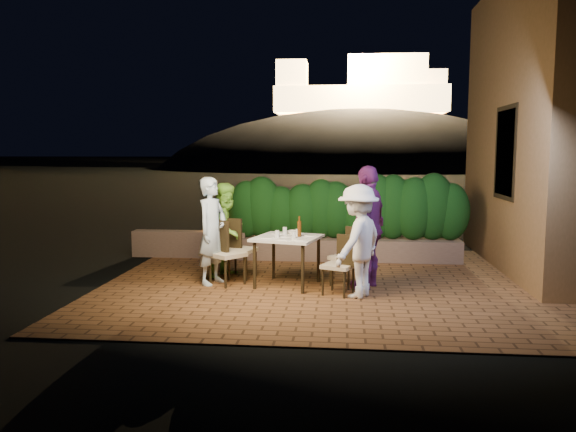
# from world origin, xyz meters

# --- Properties ---
(ground) EXTENTS (400.00, 400.00, 0.00)m
(ground) POSITION_xyz_m (0.00, 0.00, -0.02)
(ground) COLOR black
(ground) RESTS_ON ground
(terrace_floor) EXTENTS (7.00, 6.00, 0.15)m
(terrace_floor) POSITION_xyz_m (0.00, 0.50, -0.07)
(terrace_floor) COLOR brown
(terrace_floor) RESTS_ON ground
(building_wall) EXTENTS (1.60, 5.00, 5.00)m
(building_wall) POSITION_xyz_m (3.60, 2.00, 2.50)
(building_wall) COLOR olive
(building_wall) RESTS_ON ground
(window_pane) EXTENTS (0.08, 1.00, 1.40)m
(window_pane) POSITION_xyz_m (2.82, 1.50, 2.00)
(window_pane) COLOR black
(window_pane) RESTS_ON building_wall
(window_frame) EXTENTS (0.06, 1.15, 1.55)m
(window_frame) POSITION_xyz_m (2.81, 1.50, 2.00)
(window_frame) COLOR black
(window_frame) RESTS_ON building_wall
(planter) EXTENTS (4.20, 0.55, 0.40)m
(planter) POSITION_xyz_m (0.20, 2.30, 0.20)
(planter) COLOR #765C4B
(planter) RESTS_ON ground
(hedge) EXTENTS (4.00, 0.70, 1.10)m
(hedge) POSITION_xyz_m (0.20, 2.30, 0.95)
(hedge) COLOR #113C11
(hedge) RESTS_ON planter
(parapet) EXTENTS (2.20, 0.30, 0.50)m
(parapet) POSITION_xyz_m (-2.80, 2.30, 0.25)
(parapet) COLOR #765C4B
(parapet) RESTS_ON ground
(hill) EXTENTS (52.00, 40.00, 22.00)m
(hill) POSITION_xyz_m (2.00, 60.00, -4.00)
(hill) COLOR black
(hill) RESTS_ON ground
(fortress) EXTENTS (26.00, 8.00, 8.00)m
(fortress) POSITION_xyz_m (2.00, 60.00, 10.50)
(fortress) COLOR #FFCC7A
(fortress) RESTS_ON hill
(dining_table) EXTENTS (1.11, 1.11, 0.75)m
(dining_table) POSITION_xyz_m (-0.70, 0.17, 0.38)
(dining_table) COLOR white
(dining_table) RESTS_ON ground
(plate_nw) EXTENTS (0.22, 0.22, 0.01)m
(plate_nw) POSITION_xyz_m (-0.99, 0.02, 0.76)
(plate_nw) COLOR white
(plate_nw) RESTS_ON dining_table
(plate_sw) EXTENTS (0.21, 0.21, 0.01)m
(plate_sw) POSITION_xyz_m (-0.88, 0.46, 0.76)
(plate_sw) COLOR white
(plate_sw) RESTS_ON dining_table
(plate_ne) EXTENTS (0.24, 0.24, 0.01)m
(plate_ne) POSITION_xyz_m (-0.48, -0.13, 0.76)
(plate_ne) COLOR white
(plate_ne) RESTS_ON dining_table
(plate_se) EXTENTS (0.23, 0.23, 0.01)m
(plate_se) POSITION_xyz_m (-0.35, 0.31, 0.76)
(plate_se) COLOR white
(plate_se) RESTS_ON dining_table
(plate_centre) EXTENTS (0.21, 0.21, 0.01)m
(plate_centre) POSITION_xyz_m (-0.73, 0.17, 0.76)
(plate_centre) COLOR white
(plate_centre) RESTS_ON dining_table
(plate_front) EXTENTS (0.21, 0.21, 0.01)m
(plate_front) POSITION_xyz_m (-0.70, -0.14, 0.76)
(plate_front) COLOR white
(plate_front) RESTS_ON dining_table
(glass_nw) EXTENTS (0.06, 0.06, 0.11)m
(glass_nw) POSITION_xyz_m (-0.84, 0.06, 0.80)
(glass_nw) COLOR silver
(glass_nw) RESTS_ON dining_table
(glass_sw) EXTENTS (0.07, 0.07, 0.11)m
(glass_sw) POSITION_xyz_m (-0.76, 0.40, 0.81)
(glass_sw) COLOR silver
(glass_sw) RESTS_ON dining_table
(glass_ne) EXTENTS (0.06, 0.06, 0.10)m
(glass_ne) POSITION_xyz_m (-0.58, 0.02, 0.80)
(glass_ne) COLOR silver
(glass_ne) RESTS_ON dining_table
(glass_se) EXTENTS (0.06, 0.06, 0.10)m
(glass_se) POSITION_xyz_m (-0.55, 0.26, 0.80)
(glass_se) COLOR silver
(glass_se) RESTS_ON dining_table
(beer_bottle) EXTENTS (0.06, 0.06, 0.31)m
(beer_bottle) POSITION_xyz_m (-0.52, 0.18, 0.90)
(beer_bottle) COLOR #542C0E
(beer_bottle) RESTS_ON dining_table
(bowl) EXTENTS (0.23, 0.23, 0.05)m
(bowl) POSITION_xyz_m (-0.64, 0.49, 0.77)
(bowl) COLOR white
(bowl) RESTS_ON dining_table
(chair_left_front) EXTENTS (0.64, 0.64, 0.98)m
(chair_left_front) POSITION_xyz_m (-1.62, 0.15, 0.49)
(chair_left_front) COLOR black
(chair_left_front) RESTS_ON ground
(chair_left_back) EXTENTS (0.54, 0.54, 0.96)m
(chair_left_back) POSITION_xyz_m (-1.49, 0.61, 0.48)
(chair_left_back) COLOR black
(chair_left_back) RESTS_ON ground
(chair_right_front) EXTENTS (0.53, 0.53, 0.87)m
(chair_right_front) POSITION_xyz_m (0.07, -0.29, 0.43)
(chair_right_front) COLOR black
(chair_right_front) RESTS_ON ground
(chair_right_back) EXTENTS (0.59, 0.59, 0.91)m
(chair_right_back) POSITION_xyz_m (0.20, 0.22, 0.46)
(chair_right_back) COLOR black
(chair_right_back) RESTS_ON ground
(diner_blue) EXTENTS (0.59, 0.70, 1.64)m
(diner_blue) POSITION_xyz_m (-1.85, 0.17, 0.82)
(diner_blue) COLOR silver
(diner_blue) RESTS_ON ground
(diner_green) EXTENTS (0.83, 0.91, 1.52)m
(diner_green) POSITION_xyz_m (-1.73, 0.72, 0.76)
(diner_green) COLOR #85D542
(diner_green) RESTS_ON ground
(diner_white) EXTENTS (1.01, 1.17, 1.57)m
(diner_white) POSITION_xyz_m (0.35, -0.38, 0.79)
(diner_white) COLOR white
(diner_white) RESTS_ON ground
(diner_purple) EXTENTS (0.83, 1.16, 1.82)m
(diner_purple) POSITION_xyz_m (0.51, 0.17, 0.91)
(diner_purple) COLOR #65215F
(diner_purple) RESTS_ON ground
(parapet_lamp) EXTENTS (0.10, 0.10, 0.14)m
(parapet_lamp) POSITION_xyz_m (-2.39, 2.30, 0.57)
(parapet_lamp) COLOR orange
(parapet_lamp) RESTS_ON parapet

